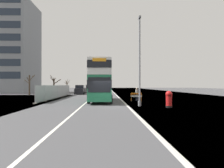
{
  "coord_description": "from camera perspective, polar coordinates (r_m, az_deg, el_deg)",
  "views": [
    {
      "loc": [
        0.09,
        -19.87,
        2.06
      ],
      "look_at": [
        0.77,
        4.53,
        2.2
      ],
      "focal_mm": 32.68,
      "sensor_mm": 36.0,
      "label": 1
    }
  ],
  "objects": [
    {
      "name": "pedestrian_at_kerb",
      "position": [
        27.15,
        6.93,
        -2.86
      ],
      "size": [
        0.34,
        0.34,
        1.71
      ],
      "color": "#2D3342",
      "rests_on": "ground"
    },
    {
      "name": "car_receding_mid",
      "position": [
        52.15,
        -2.62,
        -1.57
      ],
      "size": [
        1.94,
        4.46,
        1.96
      ],
      "color": "black",
      "rests_on": "ground"
    },
    {
      "name": "bare_tree_far_verge_far",
      "position": [
        79.76,
        -12.48,
        -0.25
      ],
      "size": [
        2.18,
        2.62,
        4.45
      ],
      "color": "#4C3D2D",
      "rests_on": "ground"
    },
    {
      "name": "car_oncoming_near",
      "position": [
        46.25,
        -8.97,
        -1.66
      ],
      "size": [
        2.09,
        4.34,
        2.09
      ],
      "color": "black",
      "rests_on": "ground"
    },
    {
      "name": "bare_tree_far_verge_near",
      "position": [
        46.81,
        -22.09,
        0.05
      ],
      "size": [
        2.37,
        3.11,
        4.32
      ],
      "color": "#4C3D2D",
      "rests_on": "ground"
    },
    {
      "name": "ground",
      "position": [
        20.06,
        -0.25,
        -6.36
      ],
      "size": [
        140.0,
        280.0,
        0.1
      ],
      "color": "#424244"
    },
    {
      "name": "lamppost_foreground",
      "position": [
        20.24,
        7.72,
        5.64
      ],
      "size": [
        0.29,
        0.7,
        8.8
      ],
      "color": "gray",
      "rests_on": "ground"
    },
    {
      "name": "red_pillar_postbox",
      "position": [
        19.36,
        15.63,
        -3.93
      ],
      "size": [
        0.61,
        0.61,
        1.54
      ],
      "color": "black",
      "rests_on": "ground"
    },
    {
      "name": "double_decker_bus",
      "position": [
        26.29,
        -3.21,
        0.93
      ],
      "size": [
        2.84,
        11.32,
        4.96
      ],
      "color": "#1E6B47",
      "rests_on": "ground"
    },
    {
      "name": "car_receding_far",
      "position": [
        59.24,
        -6.47,
        -1.35
      ],
      "size": [
        1.9,
        4.29,
        2.13
      ],
      "color": "slate",
      "rests_on": "ground"
    },
    {
      "name": "construction_site_fence",
      "position": [
        33.69,
        -15.04,
        -2.12
      ],
      "size": [
        0.44,
        20.6,
        2.08
      ],
      "color": "#A8AAAD",
      "rests_on": "ground"
    },
    {
      "name": "roadworks_barrier",
      "position": [
        26.25,
        6.8,
        -3.4
      ],
      "size": [
        1.44,
        0.49,
        1.08
      ],
      "color": "orange",
      "rests_on": "ground"
    },
    {
      "name": "bare_tree_far_verge_mid",
      "position": [
        58.0,
        -15.91,
        -0.01
      ],
      "size": [
        3.0,
        2.25,
        4.86
      ],
      "color": "#4C3D2D",
      "rests_on": "ground"
    }
  ]
}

